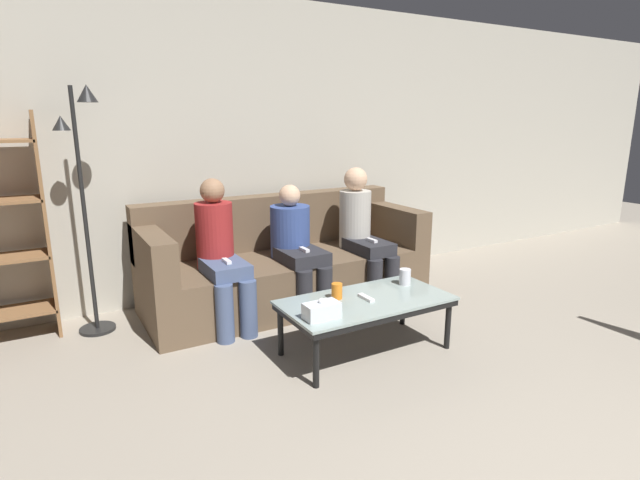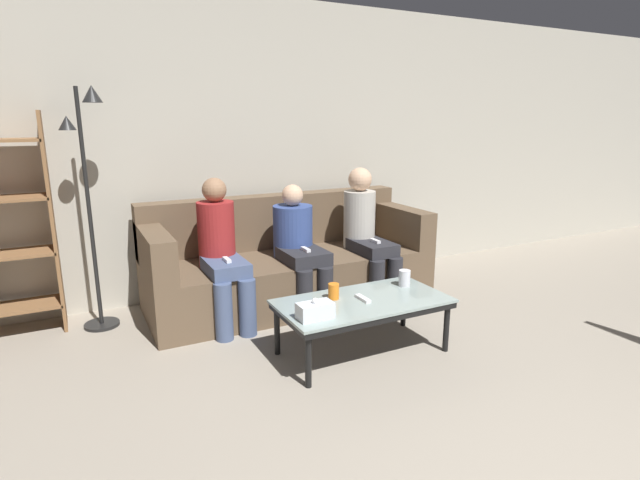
# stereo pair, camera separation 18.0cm
# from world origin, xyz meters

# --- Properties ---
(wall_back) EXTENTS (12.00, 0.06, 2.60)m
(wall_back) POSITION_xyz_m (0.00, 3.85, 1.30)
(wall_back) COLOR #B7B2A3
(wall_back) RESTS_ON ground_plane
(couch) EXTENTS (2.42, 0.90, 0.91)m
(couch) POSITION_xyz_m (0.00, 3.33, 0.33)
(couch) COLOR brown
(couch) RESTS_ON ground_plane
(coffee_table) EXTENTS (1.16, 0.59, 0.38)m
(coffee_table) POSITION_xyz_m (0.04, 2.16, 0.35)
(coffee_table) COLOR #8C9E99
(coffee_table) RESTS_ON ground_plane
(cup_near_left) EXTENTS (0.07, 0.07, 0.11)m
(cup_near_left) POSITION_xyz_m (-0.12, 2.27, 0.44)
(cup_near_left) COLOR orange
(cup_near_left) RESTS_ON coffee_table
(cup_near_right) EXTENTS (0.08, 0.08, 0.12)m
(cup_near_right) POSITION_xyz_m (0.46, 2.27, 0.44)
(cup_near_right) COLOR silver
(cup_near_right) RESTS_ON coffee_table
(tissue_box) EXTENTS (0.22, 0.12, 0.13)m
(tissue_box) POSITION_xyz_m (-0.39, 2.02, 0.44)
(tissue_box) COLOR silver
(tissue_box) RESTS_ON coffee_table
(game_remote) EXTENTS (0.04, 0.15, 0.02)m
(game_remote) POSITION_xyz_m (0.04, 2.16, 0.39)
(game_remote) COLOR white
(game_remote) RESTS_ON coffee_table
(standing_lamp) EXTENTS (0.31, 0.26, 1.80)m
(standing_lamp) POSITION_xyz_m (-1.51, 3.47, 1.11)
(standing_lamp) COLOR black
(standing_lamp) RESTS_ON ground_plane
(seated_person_left_end) EXTENTS (0.31, 0.63, 1.13)m
(seated_person_left_end) POSITION_xyz_m (-0.65, 3.10, 0.59)
(seated_person_left_end) COLOR #47567A
(seated_person_left_end) RESTS_ON ground_plane
(seated_person_mid_left) EXTENTS (0.33, 0.64, 1.04)m
(seated_person_mid_left) POSITION_xyz_m (0.00, 3.11, 0.56)
(seated_person_mid_left) COLOR #28282D
(seated_person_mid_left) RESTS_ON ground_plane
(seated_person_mid_right) EXTENTS (0.31, 0.65, 1.15)m
(seated_person_mid_right) POSITION_xyz_m (0.65, 3.10, 0.61)
(seated_person_mid_right) COLOR #28282D
(seated_person_mid_right) RESTS_ON ground_plane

